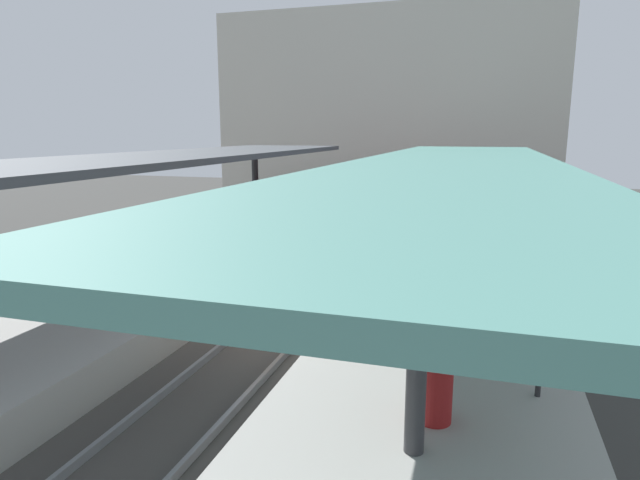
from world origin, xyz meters
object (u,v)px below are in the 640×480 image
at_px(commuter_train, 342,225).
at_px(litter_bin, 435,392).
at_px(passenger_near_bench, 527,272).
at_px(platform_sign, 547,288).
at_px(platform_bench, 500,258).

relative_size(commuter_train, litter_bin, 12.93).
xyz_separation_m(commuter_train, passenger_near_bench, (5.37, -5.28, 0.14)).
bearing_deg(platform_sign, passenger_near_bench, 89.31).
xyz_separation_m(commuter_train, platform_bench, (4.92, -2.30, -0.26)).
xyz_separation_m(platform_bench, platform_sign, (0.41, -6.81, 1.16)).
bearing_deg(platform_bench, commuter_train, 154.90).
bearing_deg(litter_bin, commuter_train, 111.20).
relative_size(platform_bench, platform_sign, 0.63).
distance_m(platform_sign, passenger_near_bench, 3.91).
distance_m(litter_bin, passenger_near_bench, 5.17).
height_order(commuter_train, passenger_near_bench, commuter_train).
relative_size(platform_bench, litter_bin, 1.75).
bearing_deg(platform_sign, platform_bench, 93.41).
relative_size(platform_bench, passenger_near_bench, 0.84).
bearing_deg(platform_bench, passenger_near_bench, -81.36).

